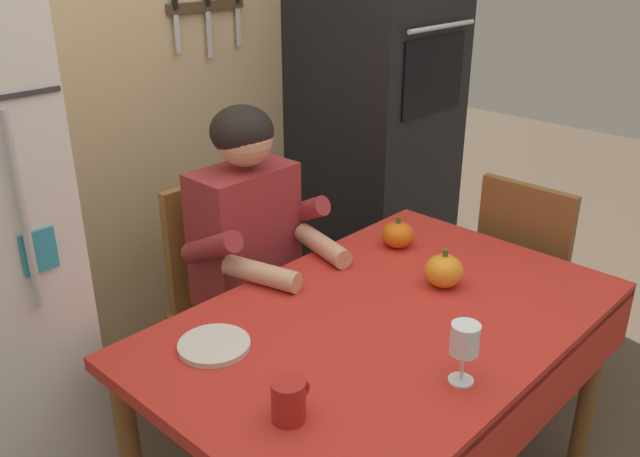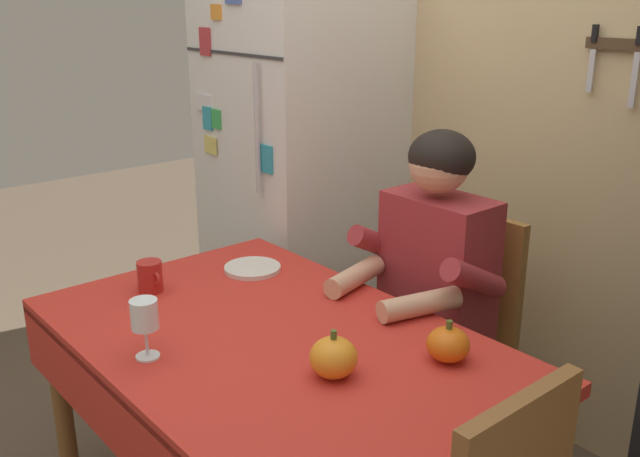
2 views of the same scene
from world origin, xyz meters
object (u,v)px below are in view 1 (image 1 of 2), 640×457
Objects in this scene: chair_right_side at (529,280)px; chair_behind_person at (227,292)px; dining_table at (391,345)px; coffee_mug at (289,400)px; wall_oven at (376,99)px; seated_person at (259,254)px; pumpkin_medium at (444,271)px; serving_tray at (214,345)px; wine_glass at (465,342)px; pumpkin_large at (398,235)px.

chair_behind_person is at bearing 138.16° from chair_right_side.
dining_table is 0.81m from chair_behind_person.
chair_behind_person is at bearing 58.96° from coffee_mug.
chair_right_side reaches higher than dining_table.
chair_behind_person is at bearing -172.72° from wall_oven.
wall_oven reaches higher than coffee_mug.
seated_person is 9.98× the size of pumpkin_medium.
seated_person is 0.58m from serving_tray.
pumpkin_medium is at bearing 7.38° from coffee_mug.
wall_oven is 10.86× the size of serving_tray.
chair_right_side is at bearing -10.43° from serving_tray.
wall_oven is 12.92× the size of wine_glass.
pumpkin_medium is 0.65× the size of serving_tray.
chair_right_side is at bearing 0.86° from dining_table.
seated_person is 0.64m from pumpkin_medium.
chair_right_side is 8.27× the size of pumpkin_large.
seated_person is (-0.00, -0.19, 0.23)m from chair_behind_person.
seated_person is at bearing 36.27° from serving_tray.
wine_glass is (-0.11, -0.30, 0.20)m from dining_table.
wall_oven reaches higher than pumpkin_medium.
wine_glass is 0.78m from pumpkin_large.
wall_oven is 1.11m from seated_person.
dining_table is at bearing 10.10° from coffee_mug.
wine_glass is (-0.14, -0.90, 0.12)m from seated_person.
wall_oven is 16.84× the size of pumpkin_medium.
chair_right_side is (-0.15, -0.91, -0.54)m from wall_oven.
chair_behind_person reaches higher than coffee_mug.
pumpkin_medium is at bearing -130.55° from wall_oven.
dining_table is 0.30m from pumpkin_medium.
chair_right_side is at bearing -34.15° from seated_person.
wall_oven is at bearing 46.38° from wine_glass.
pumpkin_large is at bearing -135.71° from wall_oven.
chair_right_side is 1.12m from wine_glass.
wine_glass is (-0.14, -1.09, 0.34)m from chair_behind_person.
seated_person reaches higher than coffee_mug.
serving_tray is at bearing -155.99° from wall_oven.
pumpkin_large is (-0.65, -0.63, -0.26)m from wall_oven.
wine_glass reaches higher than serving_tray.
chair_right_side is at bearing 0.26° from pumpkin_medium.
chair_right_side is (0.87, -0.78, 0.00)m from chair_behind_person.
serving_tray is (-0.84, -0.03, -0.04)m from pumpkin_large.
pumpkin_large is 0.31m from pumpkin_medium.
chair_behind_person is 0.75m from serving_tray.
dining_table is at bearing 69.17° from wine_glass.
chair_behind_person and chair_right_side have the same top height.
chair_behind_person reaches higher than pumpkin_medium.
wall_oven is 1.16m from chair_behind_person.
seated_person reaches higher than dining_table.
pumpkin_medium is at bearing -179.74° from chair_right_side.
wine_glass is at bearing -133.62° from wall_oven.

